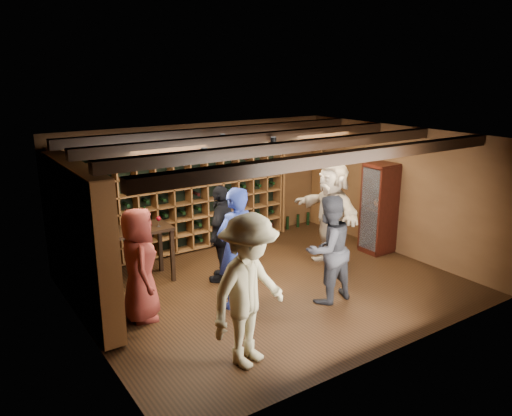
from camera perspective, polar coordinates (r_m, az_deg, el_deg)
ground at (r=8.48m, az=1.79°, el=-8.92°), size 6.00×6.00×0.00m
room_shell at (r=7.84m, az=1.72°, el=7.52°), size 6.00×6.00×6.00m
wine_rack_back at (r=9.76m, az=-8.66°, el=1.38°), size 4.65×0.30×2.20m
wine_rack_left at (r=7.66m, az=-19.46°, el=-3.36°), size 0.30×2.65×2.20m
crate_shelf at (r=11.19m, az=5.01°, el=5.51°), size 1.20×0.32×2.07m
display_cabinet at (r=10.05m, az=13.85°, el=-0.23°), size 0.55×0.50×1.75m
man_blue_shirt at (r=7.50m, az=-2.39°, el=-4.60°), size 0.75×0.57×1.87m
man_grey_suit at (r=7.76m, az=8.25°, el=-4.69°), size 0.85×0.68×1.70m
guest_red_floral at (r=7.33m, az=-13.19°, el=-6.35°), size 0.72×0.93×1.67m
guest_woman_black at (r=8.46m, az=-3.91°, el=-2.92°), size 1.01×0.95×1.68m
guest_khaki at (r=6.04m, az=-0.81°, el=-9.47°), size 1.41×1.08×1.93m
guest_beige at (r=9.17m, az=8.63°, el=-0.67°), size 0.78×1.87×1.95m
tasting_table at (r=8.54m, az=-14.00°, el=-3.14°), size 1.29×0.66×1.25m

